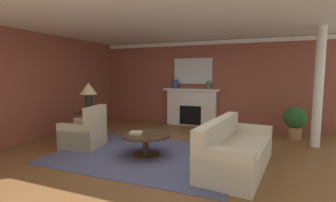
# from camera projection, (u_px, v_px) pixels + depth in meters

# --- Properties ---
(ground_plane) EXTENTS (9.10, 9.10, 0.00)m
(ground_plane) POSITION_uv_depth(u_px,v_px,m) (161.00, 156.00, 5.10)
(ground_plane) COLOR brown
(wall_fireplace) EXTENTS (7.60, 0.12, 2.72)m
(wall_fireplace) POSITION_uv_depth(u_px,v_px,m) (204.00, 84.00, 8.08)
(wall_fireplace) COLOR brown
(wall_fireplace) RESTS_ON ground_plane
(wall_window) EXTENTS (0.12, 7.29, 2.72)m
(wall_window) POSITION_uv_depth(u_px,v_px,m) (42.00, 86.00, 6.57)
(wall_window) COLOR brown
(wall_window) RESTS_ON ground_plane
(ceiling_panel) EXTENTS (7.60, 7.29, 0.06)m
(ceiling_panel) POSITION_uv_depth(u_px,v_px,m) (167.00, 20.00, 5.08)
(ceiling_panel) COLOR white
(crown_moulding) EXTENTS (7.60, 0.08, 0.12)m
(crown_moulding) POSITION_uv_depth(u_px,v_px,m) (204.00, 43.00, 7.87)
(crown_moulding) COLOR white
(area_rug) EXTENTS (3.67, 2.57, 0.01)m
(area_rug) POSITION_uv_depth(u_px,v_px,m) (146.00, 155.00, 5.15)
(area_rug) COLOR #4C517A
(area_rug) RESTS_ON ground_plane
(fireplace) EXTENTS (1.80, 0.35, 1.20)m
(fireplace) POSITION_uv_depth(u_px,v_px,m) (191.00, 108.00, 8.11)
(fireplace) COLOR white
(fireplace) RESTS_ON ground_plane
(mantel_mirror) EXTENTS (1.27, 0.04, 0.82)m
(mantel_mirror) POSITION_uv_depth(u_px,v_px,m) (193.00, 71.00, 8.09)
(mantel_mirror) COLOR silver
(sofa) EXTENTS (1.12, 2.19, 0.85)m
(sofa) POSITION_uv_depth(u_px,v_px,m) (235.00, 152.00, 4.43)
(sofa) COLOR beige
(sofa) RESTS_ON ground_plane
(armchair_near_window) EXTENTS (0.93, 0.93, 0.95)m
(armchair_near_window) POSITION_uv_depth(u_px,v_px,m) (85.00, 134.00, 5.72)
(armchair_near_window) COLOR #C1B293
(armchair_near_window) RESTS_ON ground_plane
(coffee_table) EXTENTS (1.00, 1.00, 0.45)m
(coffee_table) POSITION_uv_depth(u_px,v_px,m) (146.00, 139.00, 5.11)
(coffee_table) COLOR #3D2D1E
(coffee_table) RESTS_ON ground_plane
(side_table) EXTENTS (0.56, 0.56, 0.70)m
(side_table) POSITION_uv_depth(u_px,v_px,m) (90.00, 123.00, 6.46)
(side_table) COLOR #3D2D1E
(side_table) RESTS_ON ground_plane
(table_lamp) EXTENTS (0.44, 0.44, 0.75)m
(table_lamp) POSITION_uv_depth(u_px,v_px,m) (88.00, 91.00, 6.38)
(table_lamp) COLOR black
(table_lamp) RESTS_ON side_table
(vase_mantel_left) EXTENTS (0.20, 0.20, 0.28)m
(vase_mantel_left) POSITION_uv_depth(u_px,v_px,m) (175.00, 84.00, 8.18)
(vase_mantel_left) COLOR navy
(vase_mantel_left) RESTS_ON fireplace
(vase_mantel_right) EXTENTS (0.12, 0.12, 0.25)m
(vase_mantel_right) POSITION_uv_depth(u_px,v_px,m) (208.00, 85.00, 7.77)
(vase_mantel_right) COLOR #33703D
(vase_mantel_right) RESTS_ON fireplace
(book_red_cover) EXTENTS (0.29, 0.25, 0.05)m
(book_red_cover) POSITION_uv_depth(u_px,v_px,m) (136.00, 133.00, 5.07)
(book_red_cover) COLOR tan
(book_red_cover) RESTS_ON coffee_table
(potted_plant) EXTENTS (0.56, 0.56, 0.83)m
(potted_plant) POSITION_uv_depth(u_px,v_px,m) (295.00, 120.00, 6.43)
(potted_plant) COLOR #A8754C
(potted_plant) RESTS_ON ground_plane
(column_white) EXTENTS (0.20, 0.20, 2.72)m
(column_white) POSITION_uv_depth(u_px,v_px,m) (318.00, 88.00, 5.65)
(column_white) COLOR white
(column_white) RESTS_ON ground_plane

